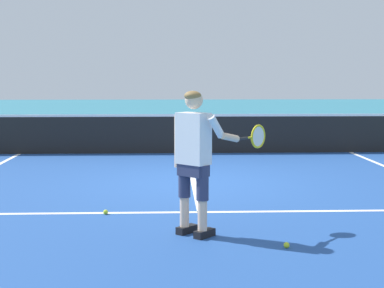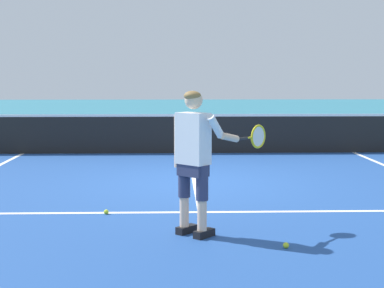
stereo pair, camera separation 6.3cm
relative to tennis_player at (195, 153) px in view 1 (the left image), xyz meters
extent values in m
plane|color=teal|center=(0.13, 3.55, -0.99)|extent=(80.00, 80.00, 0.00)
cube|color=#234C93|center=(0.13, 2.60, -0.99)|extent=(10.98, 10.39, 0.00)
cube|color=white|center=(0.13, 1.19, -0.99)|extent=(8.23, 0.10, 0.01)
cube|color=white|center=(0.13, 4.39, -0.99)|extent=(0.10, 6.40, 0.01)
cube|color=black|center=(0.13, 7.59, -0.53)|extent=(11.84, 0.02, 0.91)
cube|color=white|center=(0.13, 7.59, -0.05)|extent=(11.84, 0.03, 0.06)
cube|color=black|center=(-0.10, 0.11, -0.94)|extent=(0.27, 0.28, 0.09)
cube|color=black|center=(0.10, -0.08, -0.94)|extent=(0.27, 0.28, 0.09)
cylinder|color=beige|center=(-0.13, 0.08, -0.72)|extent=(0.11, 0.11, 0.36)
cylinder|color=#2D3351|center=(-0.13, 0.08, -0.33)|extent=(0.14, 0.14, 0.41)
cylinder|color=beige|center=(0.08, -0.11, -0.72)|extent=(0.11, 0.11, 0.36)
cylinder|color=#2D3351|center=(0.08, -0.11, -0.33)|extent=(0.14, 0.14, 0.41)
cube|color=#2D3351|center=(-0.02, -0.02, -0.17)|extent=(0.38, 0.38, 0.20)
cube|color=white|center=(-0.02, -0.02, 0.17)|extent=(0.43, 0.42, 0.60)
cylinder|color=beige|center=(-0.20, 0.15, 0.12)|extent=(0.09, 0.09, 0.62)
cylinder|color=white|center=(0.23, -0.13, 0.32)|extent=(0.25, 0.25, 0.29)
cylinder|color=beige|center=(0.40, -0.01, 0.18)|extent=(0.26, 0.27, 0.14)
sphere|color=beige|center=(-0.02, -0.01, 0.62)|extent=(0.21, 0.21, 0.21)
ellipsoid|color=olive|center=(-0.03, -0.02, 0.67)|extent=(0.28, 0.28, 0.12)
cylinder|color=#232326|center=(0.56, 0.14, 0.15)|extent=(0.16, 0.17, 0.03)
cylinder|color=yellow|center=(0.67, 0.25, 0.15)|extent=(0.09, 0.09, 0.02)
torus|color=yellow|center=(0.79, 0.39, 0.15)|extent=(0.22, 0.23, 0.30)
cylinder|color=silver|center=(0.79, 0.39, 0.15)|extent=(0.17, 0.18, 0.25)
sphere|color=#CCE02D|center=(0.98, -0.55, -0.96)|extent=(0.07, 0.07, 0.07)
sphere|color=#CCE02D|center=(-1.18, 1.12, -0.96)|extent=(0.07, 0.07, 0.07)
camera|label=1|loc=(-0.30, -6.74, 0.87)|focal=54.55mm
camera|label=2|loc=(-0.24, -6.74, 0.87)|focal=54.55mm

